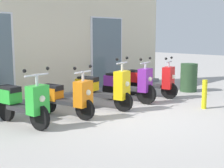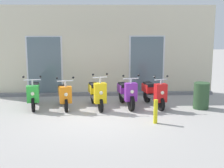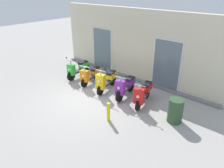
{
  "view_description": "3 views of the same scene",
  "coord_description": "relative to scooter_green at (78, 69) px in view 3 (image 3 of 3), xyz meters",
  "views": [
    {
      "loc": [
        -5.21,
        -4.18,
        1.79
      ],
      "look_at": [
        -0.41,
        0.5,
        0.73
      ],
      "focal_mm": 51.11,
      "sensor_mm": 36.0,
      "label": 1
    },
    {
      "loc": [
        0.07,
        -9.75,
        3.09
      ],
      "look_at": [
        0.53,
        0.93,
        0.87
      ],
      "focal_mm": 53.94,
      "sensor_mm": 36.0,
      "label": 2
    },
    {
      "loc": [
        6.06,
        -5.26,
        4.43
      ],
      "look_at": [
        0.5,
        1.05,
        0.5
      ],
      "focal_mm": 34.5,
      "sensor_mm": 36.0,
      "label": 3
    }
  ],
  "objects": [
    {
      "name": "scooter_orange",
      "position": [
        1.01,
        -0.07,
        -0.03
      ],
      "size": [
        0.66,
        1.51,
        1.14
      ],
      "color": "black",
      "rests_on": "ground_plane"
    },
    {
      "name": "scooter_yellow",
      "position": [
        2.11,
        -0.15,
        0.02
      ],
      "size": [
        0.68,
        1.58,
        1.26
      ],
      "color": "black",
      "rests_on": "ground_plane"
    },
    {
      "name": "ground_plane",
      "position": [
        2.08,
        -1.34,
        -0.48
      ],
      "size": [
        40.0,
        40.0,
        0.0
      ],
      "primitive_type": "plane",
      "color": "#A8A39E"
    },
    {
      "name": "trash_bin",
      "position": [
        5.58,
        -0.36,
        -0.04
      ],
      "size": [
        0.52,
        0.52,
        0.87
      ],
      "primitive_type": "cylinder",
      "color": "#2D4C2D",
      "rests_on": "ground_plane"
    },
    {
      "name": "storefront_facade",
      "position": [
        2.08,
        1.85,
        1.18
      ],
      "size": [
        9.09,
        0.5,
        3.44
      ],
      "color": "beige",
      "rests_on": "ground_plane"
    },
    {
      "name": "curb_bollard",
      "position": [
        3.8,
        -1.86,
        -0.13
      ],
      "size": [
        0.12,
        0.12,
        0.7
      ],
      "primitive_type": "cylinder",
      "color": "yellow",
      "rests_on": "ground_plane"
    },
    {
      "name": "scooter_green",
      "position": [
        0.0,
        0.0,
        0.0
      ],
      "size": [
        0.6,
        1.55,
        1.17
      ],
      "color": "black",
      "rests_on": "ground_plane"
    },
    {
      "name": "scooter_red",
      "position": [
        4.05,
        -0.08,
        0.0
      ],
      "size": [
        0.72,
        1.56,
        1.16
      ],
      "color": "black",
      "rests_on": "ground_plane"
    },
    {
      "name": "scooter_purple",
      "position": [
        3.12,
        -0.05,
        -0.01
      ],
      "size": [
        0.67,
        1.58,
        1.2
      ],
      "color": "black",
      "rests_on": "ground_plane"
    }
  ]
}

